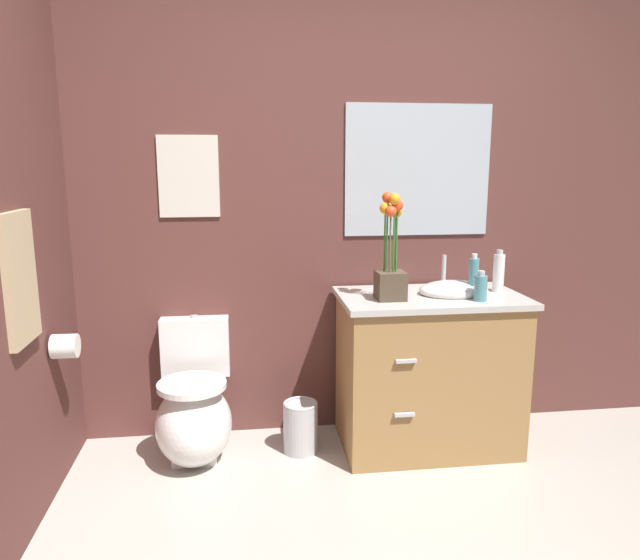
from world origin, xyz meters
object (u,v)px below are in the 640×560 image
at_px(soap_bottle, 499,272).
at_px(hanging_towel, 20,278).
at_px(toilet_paper_roll, 65,346).
at_px(vanity_cabinet, 429,369).
at_px(toilet, 194,412).
at_px(wall_mirror, 418,170).
at_px(hand_wash_bottle, 481,288).
at_px(wall_poster, 189,176).
at_px(flower_vase, 391,263).
at_px(lotion_bottle, 473,277).
at_px(trash_bin, 300,427).

relative_size(soap_bottle, hanging_towel, 0.43).
bearing_deg(hanging_towel, toilet_paper_roll, 79.40).
bearing_deg(vanity_cabinet, toilet, 178.76).
distance_m(wall_mirror, toilet_paper_roll, 1.97).
bearing_deg(soap_bottle, wall_mirror, 145.16).
height_order(soap_bottle, wall_mirror, wall_mirror).
relative_size(vanity_cabinet, toilet_paper_roll, 9.15).
xyz_separation_m(hand_wash_bottle, wall_poster, (-1.41, 0.45, 0.53)).
xyz_separation_m(soap_bottle, toilet_paper_roll, (-2.13, -0.20, -0.25)).
height_order(wall_poster, hanging_towel, wall_poster).
distance_m(flower_vase, toilet_paper_roll, 1.56).
height_order(lotion_bottle, trash_bin, lotion_bottle).
bearing_deg(flower_vase, trash_bin, 170.11).
bearing_deg(wall_poster, flower_vase, -20.00).
xyz_separation_m(toilet, wall_mirror, (1.22, 0.27, 1.21)).
distance_m(lotion_bottle, toilet_paper_roll, 1.98).
relative_size(toilet, trash_bin, 2.54).
relative_size(toilet, wall_poster, 1.65).
relative_size(soap_bottle, wall_mirror, 0.28).
bearing_deg(trash_bin, toilet_paper_roll, -170.42).
bearing_deg(wall_mirror, hanging_towel, -157.31).
distance_m(lotion_bottle, wall_poster, 1.54).
height_order(trash_bin, wall_mirror, wall_mirror).
xyz_separation_m(soap_bottle, wall_poster, (-1.59, 0.26, 0.49)).
xyz_separation_m(trash_bin, hanging_towel, (-1.14, -0.48, 0.91)).
xyz_separation_m(flower_vase, trash_bin, (-0.44, 0.08, -0.87)).
height_order(hand_wash_bottle, wall_mirror, wall_mirror).
xyz_separation_m(trash_bin, toilet_paper_roll, (-1.08, -0.18, 0.54)).
bearing_deg(hanging_towel, trash_bin, 22.73).
height_order(vanity_cabinet, wall_poster, wall_poster).
height_order(toilet, hanging_towel, hanging_towel).
bearing_deg(flower_vase, hand_wash_bottle, -12.41).
relative_size(lotion_bottle, wall_poster, 0.52).
xyz_separation_m(vanity_cabinet, hand_wash_bottle, (0.19, -0.16, 0.47)).
height_order(toilet, toilet_paper_roll, toilet_paper_roll).
distance_m(soap_bottle, lotion_bottle, 0.19).
distance_m(lotion_bottle, trash_bin, 1.18).
relative_size(vanity_cabinet, flower_vase, 1.91).
xyz_separation_m(flower_vase, toilet_paper_roll, (-1.53, -0.11, -0.33)).
bearing_deg(vanity_cabinet, soap_bottle, 5.19).
relative_size(wall_mirror, toilet_paper_roll, 7.27).
relative_size(toilet, wall_mirror, 0.86).
relative_size(flower_vase, hand_wash_bottle, 3.52).
bearing_deg(hand_wash_bottle, vanity_cabinet, 140.64).
xyz_separation_m(toilet, lotion_bottle, (1.42, -0.08, 0.68)).
relative_size(wall_poster, hanging_towel, 0.80).
bearing_deg(wall_mirror, flower_vase, -122.83).
bearing_deg(wall_poster, vanity_cabinet, -13.55).
distance_m(vanity_cabinet, toilet_paper_roll, 1.79).
bearing_deg(hand_wash_bottle, lotion_bottle, 87.65).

